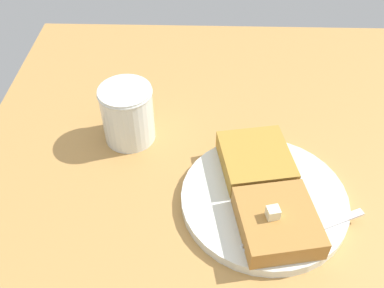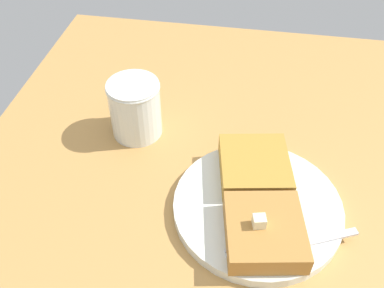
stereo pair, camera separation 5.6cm
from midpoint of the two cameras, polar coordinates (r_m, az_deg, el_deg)
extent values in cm
cube|color=#B78646|center=(55.69, 15.82, -12.01)|extent=(99.02, 99.02, 1.97)
cylinder|color=silver|center=(55.30, 6.67, -7.49)|extent=(21.15, 21.15, 1.41)
torus|color=brown|center=(55.06, 6.70, -7.29)|extent=(21.15, 21.15, 0.80)
cube|color=#AF7938|center=(50.81, 8.19, -10.42)|extent=(11.01, 10.39, 2.76)
cube|color=#B38432|center=(56.85, 5.68, -2.27)|extent=(11.01, 10.39, 2.76)
cube|color=#F8F1C5|center=(48.87, 7.50, -9.26)|extent=(1.57, 1.68, 1.42)
cube|color=silver|center=(53.50, 14.69, -10.13)|extent=(4.88, 9.51, 0.36)
cube|color=silver|center=(51.00, 8.58, -12.58)|extent=(3.15, 3.45, 0.36)
cube|color=silver|center=(49.70, 5.92, -14.50)|extent=(1.59, 3.05, 0.36)
cube|color=silver|center=(49.94, 5.63, -14.00)|extent=(1.59, 3.05, 0.36)
cube|color=silver|center=(50.19, 5.35, -13.51)|extent=(1.59, 3.05, 0.36)
cube|color=silver|center=(50.44, 5.07, -13.03)|extent=(1.59, 3.05, 0.36)
cylinder|color=#5A250F|center=(62.59, -11.06, 3.27)|extent=(6.83, 6.83, 7.16)
cylinder|color=silver|center=(62.09, -11.15, 3.80)|extent=(7.42, 7.42, 8.70)
torus|color=silver|center=(59.68, -11.66, 6.64)|extent=(7.62, 7.62, 0.50)
camera|label=1|loc=(0.03, -92.87, -2.81)|focal=40.00mm
camera|label=2|loc=(0.03, 87.13, 2.81)|focal=40.00mm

